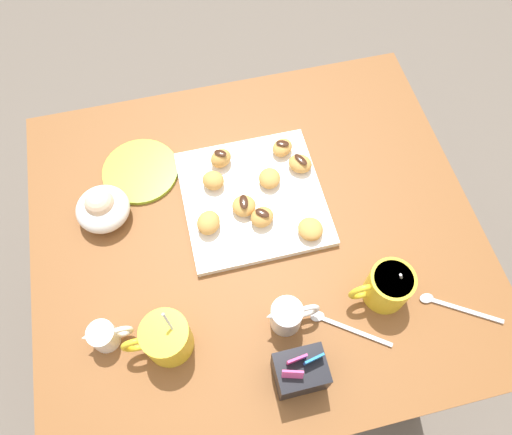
{
  "coord_description": "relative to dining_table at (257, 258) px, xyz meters",
  "views": [
    {
      "loc": [
        0.11,
        0.44,
        1.69
      ],
      "look_at": [
        -0.0,
        -0.02,
        0.78
      ],
      "focal_mm": 34.13,
      "sensor_mm": 36.0,
      "label": 1
    }
  ],
  "objects": [
    {
      "name": "cream_pitcher_white",
      "position": [
        -0.01,
        0.2,
        0.18
      ],
      "size": [
        0.1,
        0.06,
        0.07
      ],
      "color": "white",
      "rests_on": "dining_table"
    },
    {
      "name": "chocolate_drizzle_4",
      "position": [
        -0.1,
        -0.18,
        0.19
      ],
      "size": [
        0.03,
        0.03,
        0.0
      ],
      "primitive_type": "ellipsoid",
      "rotation": [
        0.0,
        0.0,
        2.74
      ],
      "color": "#381E11",
      "rests_on": "beignet_4"
    },
    {
      "name": "beignet_3",
      "position": [
        0.1,
        -0.03,
        0.18
      ],
      "size": [
        0.07,
        0.07,
        0.04
      ],
      "primitive_type": "ellipsoid",
      "rotation": [
        0.0,
        0.0,
        5.77
      ],
      "color": "#D19347",
      "rests_on": "pastry_plate_square"
    },
    {
      "name": "beignet_2",
      "position": [
        0.02,
        -0.05,
        0.17
      ],
      "size": [
        0.06,
        0.06,
        0.03
      ],
      "primitive_type": "ellipsoid",
      "rotation": [
        0.0,
        0.0,
        4.88
      ],
      "color": "#D19347",
      "rests_on": "pastry_plate_square"
    },
    {
      "name": "beignet_5",
      "position": [
        0.07,
        -0.13,
        0.18
      ],
      "size": [
        0.07,
        0.07,
        0.03
      ],
      "primitive_type": "ellipsoid",
      "rotation": [
        0.0,
        0.0,
        0.83
      ],
      "color": "#D19347",
      "rests_on": "pastry_plate_square"
    },
    {
      "name": "beignet_4",
      "position": [
        -0.1,
        -0.18,
        0.17
      ],
      "size": [
        0.06,
        0.06,
        0.03
      ],
      "primitive_type": "ellipsoid",
      "rotation": [
        0.0,
        0.0,
        2.26
      ],
      "color": "#D19347",
      "rests_on": "pastry_plate_square"
    },
    {
      "name": "ice_cream_bowl",
      "position": [
        0.31,
        -0.11,
        0.18
      ],
      "size": [
        0.11,
        0.11,
        0.08
      ],
      "color": "white",
      "rests_on": "dining_table"
    },
    {
      "name": "sugar_caddy",
      "position": [
        -0.01,
        0.31,
        0.18
      ],
      "size": [
        0.09,
        0.07,
        0.11
      ],
      "color": "black",
      "rests_on": "dining_table"
    },
    {
      "name": "coffee_mug_yellow_right",
      "position": [
        0.22,
        0.19,
        0.19
      ],
      "size": [
        0.13,
        0.09,
        0.14
      ],
      "color": "yellow",
      "rests_on": "dining_table"
    },
    {
      "name": "beignet_8",
      "position": [
        -0.13,
        -0.13,
        0.17
      ],
      "size": [
        0.07,
        0.07,
        0.03
      ],
      "primitive_type": "ellipsoid",
      "rotation": [
        0.0,
        0.0,
        2.47
      ],
      "color": "#D19347",
      "rests_on": "pastry_plate_square"
    },
    {
      "name": "pastry_plate_square",
      "position": [
        -0.01,
        -0.08,
        0.15
      ],
      "size": [
        0.3,
        0.3,
        0.02
      ],
      "primitive_type": "cube",
      "color": "white",
      "rests_on": "dining_table"
    },
    {
      "name": "chocolate_sauce_pitcher",
      "position": [
        0.33,
        0.16,
        0.17
      ],
      "size": [
        0.09,
        0.05,
        0.06
      ],
      "color": "white",
      "rests_on": "dining_table"
    },
    {
      "name": "chocolate_drizzle_2",
      "position": [
        0.02,
        -0.05,
        0.19
      ],
      "size": [
        0.02,
        0.04,
        0.0
      ],
      "primitive_type": "ellipsoid",
      "rotation": [
        0.0,
        0.0,
        4.59
      ],
      "color": "#381E11",
      "rests_on": "beignet_2"
    },
    {
      "name": "chocolate_drizzle_6",
      "position": [
        0.04,
        -0.18,
        0.2
      ],
      "size": [
        0.03,
        0.03,
        0.0
      ],
      "primitive_type": "ellipsoid",
      "rotation": [
        0.0,
        0.0,
        2.56
      ],
      "color": "#381E11",
      "rests_on": "beignet_6"
    },
    {
      "name": "beignet_6",
      "position": [
        0.04,
        -0.18,
        0.18
      ],
      "size": [
        0.06,
        0.06,
        0.04
      ],
      "primitive_type": "ellipsoid",
      "rotation": [
        0.0,
        0.0,
        2.08
      ],
      "color": "#D19347",
      "rests_on": "pastry_plate_square"
    },
    {
      "name": "chocolate_drizzle_8",
      "position": [
        -0.13,
        -0.13,
        0.19
      ],
      "size": [
        0.03,
        0.04,
        0.0
      ],
      "primitive_type": "ellipsoid",
      "rotation": [
        0.0,
        0.0,
        2.05
      ],
      "color": "#381E11",
      "rests_on": "beignet_8"
    },
    {
      "name": "beignet_1",
      "position": [
        -0.11,
        0.03,
        0.17
      ],
      "size": [
        0.06,
        0.06,
        0.03
      ],
      "primitive_type": "ellipsoid",
      "rotation": [
        0.0,
        0.0,
        4.9
      ],
      "color": "#D19347",
      "rests_on": "pastry_plate_square"
    },
    {
      "name": "loose_spoon_by_plate",
      "position": [
        -0.11,
        0.24,
        0.15
      ],
      "size": [
        0.14,
        0.1,
        0.01
      ],
      "color": "silver",
      "rests_on": "dining_table"
    },
    {
      "name": "beignet_7",
      "position": [
        -0.02,
        -0.01,
        0.18
      ],
      "size": [
        0.06,
        0.06,
        0.03
      ],
      "primitive_type": "ellipsoid",
      "rotation": [
        0.0,
        0.0,
        5.16
      ],
      "color": "#D19347",
      "rests_on": "pastry_plate_square"
    },
    {
      "name": "coffee_mug_yellow_left",
      "position": [
        -0.21,
        0.19,
        0.19
      ],
      "size": [
        0.12,
        0.09,
        0.13
      ],
      "color": "yellow",
      "rests_on": "dining_table"
    },
    {
      "name": "loose_spoon_near_saucer",
      "position": [
        -0.33,
        0.25,
        0.15
      ],
      "size": [
        0.14,
        0.09,
        0.01
      ],
      "color": "silver",
      "rests_on": "dining_table"
    },
    {
      "name": "saucer_lime_left",
      "position": [
        0.22,
        -0.21,
        0.15
      ],
      "size": [
        0.17,
        0.17,
        0.01
      ],
      "primitive_type": "cylinder",
      "color": "#9EC633",
      "rests_on": "dining_table"
    },
    {
      "name": "dining_table",
      "position": [
        0.0,
        0.0,
        0.0
      ],
      "size": [
        0.94,
        0.85,
        0.76
      ],
      "color": "brown",
      "rests_on": "ground_plane"
    },
    {
      "name": "ground_plane",
      "position": [
        0.0,
        0.0,
        -0.61
      ],
      "size": [
        8.0,
        8.0,
        0.0
      ],
      "primitive_type": "plane",
      "color": "#665B51"
    },
    {
      "name": "chocolate_drizzle_7",
      "position": [
        -0.02,
        -0.01,
        0.19
      ],
      "size": [
        0.04,
        0.03,
        0.0
      ],
      "primitive_type": "ellipsoid",
      "rotation": [
        0.0,
        0.0,
        5.56
      ],
      "color": "#381E11",
      "rests_on": "beignet_7"
    },
    {
      "name": "beignet_0",
      "position": [
        -0.05,
        -0.1,
        0.17
      ],
      "size": [
        0.06,
        0.06,
        0.03
      ],
      "primitive_type": "ellipsoid",
      "rotation": [
        0.0,
        0.0,
        4.38
      ],
      "color": "#D19347",
      "rests_on": "pastry_plate_square"
    }
  ]
}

